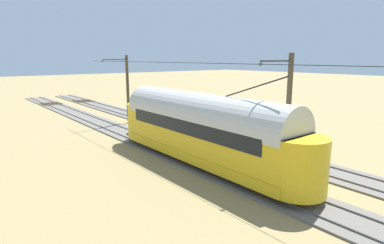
{
  "coord_description": "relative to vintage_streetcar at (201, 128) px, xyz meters",
  "views": [
    {
      "loc": [
        14.26,
        15.54,
        6.33
      ],
      "look_at": [
        1.53,
        -0.46,
        2.21
      ],
      "focal_mm": 29.94,
      "sensor_mm": 36.0,
      "label": 1
    }
  ],
  "objects": [
    {
      "name": "ground_plane",
      "position": [
        -2.28,
        -1.37,
        -2.25
      ],
      "size": [
        220.0,
        220.0,
        0.0
      ],
      "primitive_type": "plane",
      "color": "#937F51"
    },
    {
      "name": "track_streetcar_siding",
      "position": [
        -4.56,
        -1.69,
        -2.2
      ],
      "size": [
        2.8,
        80.0,
        0.18
      ],
      "color": "#666059",
      "rests_on": "ground"
    },
    {
      "name": "track_adjacent_siding",
      "position": [
        0.0,
        -1.69,
        -2.2
      ],
      "size": [
        2.8,
        80.0,
        0.18
      ],
      "color": "#666059",
      "rests_on": "ground"
    },
    {
      "name": "vintage_streetcar",
      "position": [
        0.0,
        0.0,
        0.0
      ],
      "size": [
        2.65,
        15.77,
        5.39
      ],
      "color": "gold",
      "rests_on": "ground"
    },
    {
      "name": "flatcar_adjacent",
      "position": [
        -4.56,
        -3.51,
        -1.39
      ],
      "size": [
        2.8,
        11.87,
        1.6
      ],
      "color": "brown",
      "rests_on": "ground"
    },
    {
      "name": "catenary_pole_foreground",
      "position": [
        -2.34,
        -13.9,
        1.19
      ],
      "size": [
        2.63,
        0.28,
        6.58
      ],
      "color": "#4C3D28",
      "rests_on": "ground"
    },
    {
      "name": "catenary_pole_mid_near",
      "position": [
        -2.34,
        4.27,
        1.19
      ],
      "size": [
        2.63,
        0.28,
        6.58
      ],
      "color": "#4C3D28",
      "rests_on": "ground"
    },
    {
      "name": "overhead_wire_run",
      "position": [
        -0.04,
        3.6,
        3.78
      ],
      "size": [
        2.43,
        40.35,
        0.18
      ],
      "color": "black",
      "rests_on": "ground"
    }
  ]
}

